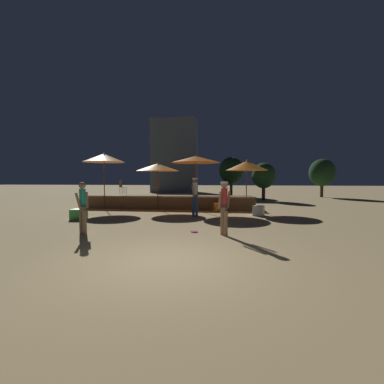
# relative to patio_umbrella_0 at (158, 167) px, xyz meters

# --- Properties ---
(ground_plane) EXTENTS (120.00, 120.00, 0.00)m
(ground_plane) POSITION_rel_patio_umbrella_0_xyz_m (2.54, -8.98, -2.45)
(ground_plane) COLOR tan
(wooden_deck) EXTENTS (10.18, 2.24, 0.80)m
(wooden_deck) POSITION_rel_patio_umbrella_0_xyz_m (0.48, 1.18, -2.09)
(wooden_deck) COLOR brown
(wooden_deck) RESTS_ON ground
(patio_umbrella_0) EXTENTS (2.50, 2.50, 2.75)m
(patio_umbrella_0) POSITION_rel_patio_umbrella_0_xyz_m (0.00, 0.00, 0.00)
(patio_umbrella_0) COLOR brown
(patio_umbrella_0) RESTS_ON ground
(patio_umbrella_1) EXTENTS (2.42, 2.42, 3.35)m
(patio_umbrella_1) POSITION_rel_patio_umbrella_0_xyz_m (-3.27, 0.07, 0.57)
(patio_umbrella_1) COLOR brown
(patio_umbrella_1) RESTS_ON ground
(patio_umbrella_2) EXTENTS (2.78, 2.78, 3.15)m
(patio_umbrella_2) POSITION_rel_patio_umbrella_0_xyz_m (2.21, 0.01, 0.43)
(patio_umbrella_2) COLOR brown
(patio_umbrella_2) RESTS_ON ground
(patio_umbrella_3) EXTENTS (2.34, 2.34, 2.87)m
(patio_umbrella_3) POSITION_rel_patio_umbrella_0_xyz_m (5.06, 0.20, 0.07)
(patio_umbrella_3) COLOR brown
(patio_umbrella_3) RESTS_ON ground
(cube_seat_0) EXTENTS (0.64, 0.64, 0.45)m
(cube_seat_0) POSITION_rel_patio_umbrella_0_xyz_m (-2.67, -3.73, -2.23)
(cube_seat_0) COLOR #4CC651
(cube_seat_0) RESTS_ON ground
(cube_seat_1) EXTENTS (0.62, 0.62, 0.48)m
(cube_seat_1) POSITION_rel_patio_umbrella_0_xyz_m (5.48, -1.68, -2.21)
(cube_seat_1) COLOR white
(cube_seat_1) RESTS_ON ground
(cube_seat_2) EXTENTS (0.65, 0.65, 0.47)m
(cube_seat_2) POSITION_rel_patio_umbrella_0_xyz_m (3.50, -0.30, -2.22)
(cube_seat_2) COLOR orange
(cube_seat_2) RESTS_ON ground
(person_0) EXTENTS (0.29, 0.48, 1.70)m
(person_0) POSITION_rel_patio_umbrella_0_xyz_m (-0.80, -6.62, -1.53)
(person_0) COLOR #997051
(person_0) RESTS_ON ground
(person_1) EXTENTS (0.33, 0.55, 1.86)m
(person_1) POSITION_rel_patio_umbrella_0_xyz_m (2.43, -2.38, -1.38)
(person_1) COLOR #2D4C7F
(person_1) RESTS_ON ground
(person_2) EXTENTS (0.43, 0.37, 1.73)m
(person_2) POSITION_rel_patio_umbrella_0_xyz_m (3.79, -6.26, -1.48)
(person_2) COLOR #997051
(person_2) RESTS_ON ground
(bistro_chair_0) EXTENTS (0.48, 0.48, 0.90)m
(bistro_chair_0) POSITION_rel_patio_umbrella_0_xyz_m (-0.47, 1.46, -1.11)
(bistro_chair_0) COLOR #47474C
(bistro_chair_0) RESTS_ON wooden_deck
(bistro_chair_1) EXTENTS (0.48, 0.48, 0.90)m
(bistro_chair_1) POSITION_rel_patio_umbrella_0_xyz_m (-2.77, 1.48, -1.11)
(bistro_chair_1) COLOR #47474C
(bistro_chair_1) RESTS_ON wooden_deck
(frisbee_disc) EXTENTS (0.24, 0.24, 0.03)m
(frisbee_disc) POSITION_rel_patio_umbrella_0_xyz_m (2.78, -5.90, -2.43)
(frisbee_disc) COLOR #E54C99
(frisbee_disc) RESTS_ON ground
(background_tree_0) EXTENTS (2.45, 2.45, 3.96)m
(background_tree_0) POSITION_rel_patio_umbrella_0_xyz_m (4.58, 11.86, 0.15)
(background_tree_0) COLOR #3D2B1C
(background_tree_0) RESTS_ON ground
(background_tree_1) EXTENTS (1.91, 1.91, 3.09)m
(background_tree_1) POSITION_rel_patio_umbrella_0_xyz_m (7.07, 7.21, -0.43)
(background_tree_1) COLOR #3D2B1C
(background_tree_1) RESTS_ON ground
(background_tree_2) EXTENTS (2.38, 2.38, 3.68)m
(background_tree_2) POSITION_rel_patio_umbrella_0_xyz_m (13.19, 11.52, -0.09)
(background_tree_2) COLOR #3D2B1C
(background_tree_2) RESTS_ON ground
(distant_building) EXTENTS (5.77, 3.02, 9.31)m
(distant_building) POSITION_rel_patio_umbrella_0_xyz_m (-2.49, 18.36, 2.20)
(distant_building) COLOR #4C5666
(distant_building) RESTS_ON ground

